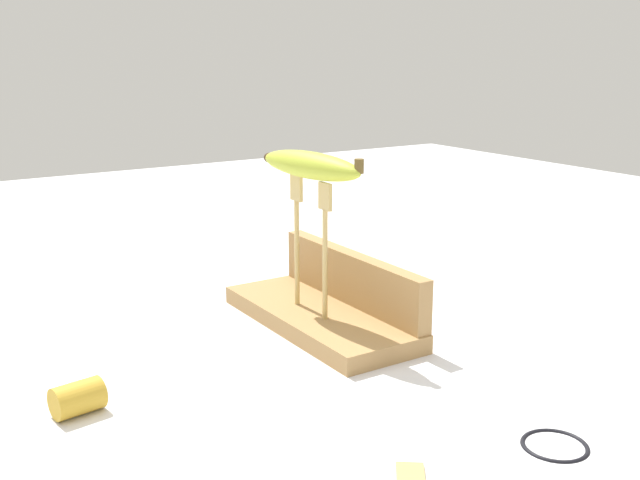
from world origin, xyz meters
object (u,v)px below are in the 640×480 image
fork_stand_center (310,233)px  banana_chunk_near (79,398)px  wire_coil (555,444)px  banana_raised_center (310,165)px

fork_stand_center → banana_chunk_near: size_ratio=3.19×
wire_coil → banana_raised_center: bearing=-175.8°
banana_raised_center → wire_coil: banana_raised_center is taller
banana_chunk_near → wire_coil: bearing=49.2°
fork_stand_center → wire_coil: (0.41, 0.03, -0.13)m
fork_stand_center → wire_coil: 0.43m
banana_chunk_near → wire_coil: size_ratio=0.87×
banana_raised_center → wire_coil: (0.41, 0.03, -0.23)m
fork_stand_center → banana_chunk_near: 0.37m
banana_chunk_near → banana_raised_center: bearing=103.4°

